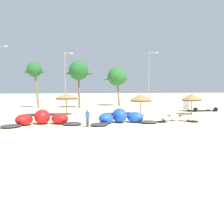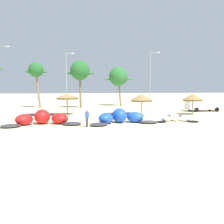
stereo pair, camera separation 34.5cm
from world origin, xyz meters
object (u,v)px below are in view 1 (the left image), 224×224
Objects in this scene: kite_far_left at (42,119)px; person_near_kites at (87,118)px; beach_umbrella_near_palms at (192,97)px; lamppost_east_center at (149,76)px; beach_umbrella_near_van at (67,96)px; kite_left at (121,118)px; kite_left_of_center at (175,118)px; parked_van at (201,104)px; palm_center_left at (117,77)px; palm_left at (34,71)px; lamppost_west_center at (66,78)px; palm_left_of_gap at (79,71)px; beach_umbrella_middle at (141,98)px.

kite_far_left is 4.89m from person_near_kites.
beach_umbrella_near_palms is 0.26× the size of lamppost_east_center.
kite_left is at bearing -57.94° from beach_umbrella_near_van.
beach_umbrella_near_palms is at bearing 49.88° from kite_left_of_center.
person_near_kites is (1.95, -10.75, -1.66)m from beach_umbrella_near_van.
beach_umbrella_near_van is 1.90× the size of person_near_kites.
lamppost_east_center is (16.48, 14.67, 3.52)m from beach_umbrella_near_van.
lamppost_east_center reaches higher than parked_van.
person_near_kites is at bearing -107.15° from palm_center_left.
beach_umbrella_near_van is at bearing -65.62° from palm_left.
kite_left is 0.77× the size of lamppost_west_center.
palm_left_of_gap is (-14.67, 13.39, 4.24)m from beach_umbrella_near_palms.
beach_umbrella_near_van is 22.35m from lamppost_east_center.
beach_umbrella_near_van is at bearing -138.33° from lamppost_east_center.
lamppost_west_center is at bearing -156.07° from palm_center_left.
kite_left_of_center is 0.58× the size of palm_left_of_gap.
person_near_kites is (-9.72, -2.18, 0.49)m from kite_left_of_center.
kite_left is 18.40m from parked_van.
kite_left_of_center is 14.63m from beach_umbrella_near_van.
beach_umbrella_middle is at bearing 46.77° from person_near_kites.
parked_van reaches higher than person_near_kites.
palm_left_of_gap reaches higher than kite_left_of_center.
beach_umbrella_near_van reaches higher than parked_van.
parked_van is (11.09, 4.32, -1.25)m from beach_umbrella_middle.
palm_left_of_gap is at bearing -165.33° from lamppost_east_center.
beach_umbrella_middle is at bearing -44.78° from palm_left.
lamppost_east_center reaches higher than kite_far_left.
kite_left_of_center is 27.89m from palm_left.
kite_far_left is 13.38m from beach_umbrella_middle.
kite_far_left is 14.04m from kite_left_of_center.
parked_van is 0.49× the size of lamppost_east_center.
parked_van is at bearing 4.60° from beach_umbrella_near_van.
beach_umbrella_near_palms is at bearing -8.40° from beach_umbrella_near_van.
beach_umbrella_near_palms is 1.76× the size of person_near_kites.
palm_left is 7.88m from palm_left_of_gap.
parked_van is (8.98, 10.23, 0.76)m from kite_left_of_center.
kite_left is 0.96× the size of palm_center_left.
palm_center_left reaches higher than beach_umbrella_middle.
kite_far_left is at bearing -117.69° from palm_center_left.
lamppost_west_center is at bearing 122.04° from kite_left_of_center.
beach_umbrella_middle is at bearing 25.98° from kite_far_left.
beach_umbrella_near_palms is at bearing -88.97° from lamppost_east_center.
palm_left is (-3.24, 20.86, 6.11)m from kite_far_left.
kite_left_of_center is at bearing -57.96° from lamppost_west_center.
kite_left is at bearing -150.45° from beach_umbrella_near_palms.
palm_center_left reaches higher than person_near_kites.
parked_van is 0.66× the size of palm_left.
parked_van is at bearing 34.87° from kite_left.
parked_van is at bearing -22.63° from lamppost_west_center.
palm_left_of_gap reaches higher than palm_left.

